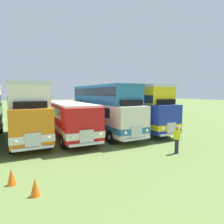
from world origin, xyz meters
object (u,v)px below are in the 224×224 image
(bus_second_in_row, at_px, (27,111))
(cone_near_end, at_px, (35,187))
(cone_mid_row, at_px, (11,177))
(bus_fourth_in_row, at_px, (103,107))
(marshal_person, at_px, (177,139))
(bus_fifth_in_row, at_px, (132,107))
(bus_third_in_row, at_px, (68,117))

(bus_second_in_row, distance_m, cone_near_end, 9.69)
(bus_second_in_row, bearing_deg, cone_mid_row, -96.98)
(bus_fourth_in_row, relative_size, cone_mid_row, 15.31)
(bus_second_in_row, height_order, cone_mid_row, bus_second_in_row)
(cone_near_end, xyz_separation_m, cone_mid_row, (-0.81, 1.36, 0.01))
(cone_mid_row, height_order, marshal_person, marshal_person)
(cone_mid_row, relative_size, marshal_person, 0.41)
(bus_second_in_row, xyz_separation_m, bus_fourth_in_row, (6.56, -0.24, 0.12))
(bus_fifth_in_row, bearing_deg, cone_mid_row, -143.62)
(bus_second_in_row, relative_size, cone_mid_row, 13.99)
(bus_second_in_row, bearing_deg, cone_near_end, -91.13)
(bus_third_in_row, height_order, marshal_person, bus_third_in_row)
(bus_third_in_row, distance_m, cone_near_end, 10.02)
(bus_second_in_row, distance_m, bus_third_in_row, 3.34)
(bus_fourth_in_row, xyz_separation_m, marshal_person, (1.71, -7.68, -1.58))
(bus_second_in_row, relative_size, bus_fifth_in_row, 0.92)
(bus_second_in_row, bearing_deg, marshal_person, -43.74)
(bus_second_in_row, bearing_deg, bus_fifth_in_row, -0.76)
(bus_third_in_row, relative_size, cone_near_end, 15.38)
(bus_fourth_in_row, bearing_deg, bus_fifth_in_row, 1.90)
(bus_fifth_in_row, xyz_separation_m, marshal_person, (-1.57, -7.79, -1.47))
(cone_near_end, bearing_deg, cone_mid_row, 120.72)
(cone_mid_row, bearing_deg, bus_fourth_in_row, 46.18)
(bus_fifth_in_row, distance_m, cone_mid_row, 13.61)
(cone_mid_row, bearing_deg, bus_third_in_row, 61.67)
(bus_fifth_in_row, bearing_deg, bus_second_in_row, 179.24)
(cone_mid_row, bearing_deg, bus_second_in_row, 83.02)
(bus_fourth_in_row, height_order, bus_fifth_in_row, bus_fifth_in_row)
(cone_near_end, relative_size, marshal_person, 0.40)
(bus_second_in_row, distance_m, bus_fifth_in_row, 9.84)
(cone_near_end, height_order, cone_mid_row, cone_mid_row)
(bus_third_in_row, height_order, bus_fourth_in_row, bus_fourth_in_row)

